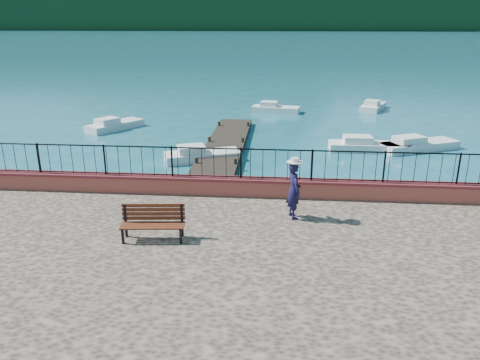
% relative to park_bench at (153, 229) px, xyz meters
% --- Properties ---
extents(ground, '(2000.00, 2000.00, 0.00)m').
position_rel_park_bench_xyz_m(ground, '(2.26, -0.34, -1.48)').
color(ground, '#19596B').
rests_on(ground, ground).
extents(parapet, '(28.00, 0.46, 0.58)m').
position_rel_park_bench_xyz_m(parapet, '(2.26, 3.36, 0.01)').
color(parapet, '#A43F3B').
rests_on(parapet, promenade).
extents(railing, '(27.00, 0.05, 0.95)m').
position_rel_park_bench_xyz_m(railing, '(2.26, 3.36, 0.78)').
color(railing, black).
rests_on(railing, parapet).
extents(dock, '(2.00, 16.00, 0.30)m').
position_rel_park_bench_xyz_m(dock, '(0.26, 11.66, -1.33)').
color(dock, '#2D231C').
rests_on(dock, ground).
extents(far_forest, '(900.00, 60.00, 18.00)m').
position_rel_park_bench_xyz_m(far_forest, '(2.26, 299.66, 7.52)').
color(far_forest, black).
rests_on(far_forest, ground).
extents(companion_hill, '(448.00, 384.00, 180.00)m').
position_rel_park_bench_xyz_m(companion_hill, '(222.26, 559.66, -1.48)').
color(companion_hill, '#142D23').
rests_on(companion_hill, ground).
extents(park_bench, '(1.65, 0.69, 0.89)m').
position_rel_park_bench_xyz_m(park_bench, '(0.00, 0.00, 0.00)').
color(park_bench, black).
rests_on(park_bench, promenade).
extents(person, '(0.57, 0.69, 1.64)m').
position_rel_park_bench_xyz_m(person, '(3.58, 1.73, 0.54)').
color(person, black).
rests_on(person, promenade).
extents(hat, '(0.44, 0.44, 0.12)m').
position_rel_park_bench_xyz_m(hat, '(3.58, 1.73, 1.42)').
color(hat, silver).
rests_on(hat, person).
extents(boat_0, '(3.86, 2.48, 0.80)m').
position_rel_park_bench_xyz_m(boat_0, '(-0.59, 11.09, -1.08)').
color(boat_0, silver).
rests_on(boat_0, ground).
extents(boat_1, '(4.13, 1.31, 0.80)m').
position_rel_park_bench_xyz_m(boat_1, '(7.82, 13.61, -1.08)').
color(boat_1, silver).
rests_on(boat_1, ground).
extents(boat_2, '(4.48, 2.99, 0.80)m').
position_rel_park_bench_xyz_m(boat_2, '(10.47, 14.05, -1.08)').
color(boat_2, silver).
rests_on(boat_2, ground).
extents(boat_3, '(3.11, 3.80, 0.80)m').
position_rel_park_bench_xyz_m(boat_3, '(-7.19, 17.44, -1.08)').
color(boat_3, silver).
rests_on(boat_3, ground).
extents(boat_4, '(3.63, 1.90, 0.80)m').
position_rel_park_bench_xyz_m(boat_4, '(2.78, 23.95, -1.08)').
color(boat_4, silver).
rests_on(boat_4, ground).
extents(boat_5, '(2.52, 3.62, 0.80)m').
position_rel_park_bench_xyz_m(boat_5, '(10.16, 25.64, -1.08)').
color(boat_5, silver).
rests_on(boat_5, ground).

